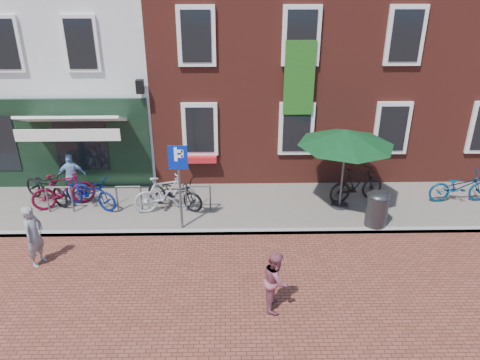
{
  "coord_description": "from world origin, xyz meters",
  "views": [
    {
      "loc": [
        1.48,
        -10.88,
        6.84
      ],
      "look_at": [
        1.7,
        0.66,
        1.34
      ],
      "focal_mm": 35.13,
      "sensor_mm": 36.0,
      "label": 1
    }
  ],
  "objects_px": {
    "bicycle_3": "(165,193)",
    "bicycle_4": "(175,193)",
    "bicycle_0": "(46,187)",
    "bicycle_5": "(357,185)",
    "boy": "(276,280)",
    "cafe_person": "(72,176)",
    "bicycle_2": "(90,192)",
    "bicycle_1": "(63,190)",
    "parasol": "(347,134)",
    "litter_bin": "(377,207)",
    "parking_sign": "(179,173)",
    "bicycle_6": "(460,186)",
    "woman": "(34,236)"
  },
  "relations": [
    {
      "from": "cafe_person",
      "to": "bicycle_0",
      "type": "distance_m",
      "value": 0.81
    },
    {
      "from": "bicycle_0",
      "to": "bicycle_5",
      "type": "xyz_separation_m",
      "value": [
        9.35,
        -0.1,
        0.05
      ]
    },
    {
      "from": "bicycle_1",
      "to": "bicycle_4",
      "type": "height_order",
      "value": "bicycle_1"
    },
    {
      "from": "boy",
      "to": "cafe_person",
      "type": "distance_m",
      "value": 7.72
    },
    {
      "from": "parking_sign",
      "to": "cafe_person",
      "type": "relative_size",
      "value": 1.73
    },
    {
      "from": "bicycle_3",
      "to": "bicycle_6",
      "type": "height_order",
      "value": "bicycle_3"
    },
    {
      "from": "bicycle_0",
      "to": "bicycle_2",
      "type": "distance_m",
      "value": 1.44
    },
    {
      "from": "bicycle_1",
      "to": "boy",
      "type": "bearing_deg",
      "value": -151.08
    },
    {
      "from": "litter_bin",
      "to": "bicycle_3",
      "type": "xyz_separation_m",
      "value": [
        -5.92,
        0.96,
        -0.02
      ]
    },
    {
      "from": "cafe_person",
      "to": "bicycle_4",
      "type": "distance_m",
      "value": 3.3
    },
    {
      "from": "litter_bin",
      "to": "cafe_person",
      "type": "bearing_deg",
      "value": 167.92
    },
    {
      "from": "cafe_person",
      "to": "boy",
      "type": "bearing_deg",
      "value": 127.07
    },
    {
      "from": "bicycle_2",
      "to": "bicycle_1",
      "type": "bearing_deg",
      "value": 112.19
    },
    {
      "from": "parasol",
      "to": "bicycle_4",
      "type": "bearing_deg",
      "value": 179.45
    },
    {
      "from": "parasol",
      "to": "bicycle_2",
      "type": "height_order",
      "value": "parasol"
    },
    {
      "from": "bicycle_5",
      "to": "parking_sign",
      "type": "bearing_deg",
      "value": 88.95
    },
    {
      "from": "boy",
      "to": "bicycle_2",
      "type": "bearing_deg",
      "value": 53.55
    },
    {
      "from": "woman",
      "to": "bicycle_4",
      "type": "distance_m",
      "value": 4.05
    },
    {
      "from": "bicycle_0",
      "to": "bicycle_1",
      "type": "height_order",
      "value": "bicycle_1"
    },
    {
      "from": "parasol",
      "to": "bicycle_5",
      "type": "bearing_deg",
      "value": 33.76
    },
    {
      "from": "woman",
      "to": "cafe_person",
      "type": "distance_m",
      "value": 3.42
    },
    {
      "from": "bicycle_0",
      "to": "bicycle_3",
      "type": "distance_m",
      "value": 3.69
    },
    {
      "from": "bicycle_6",
      "to": "litter_bin",
      "type": "bearing_deg",
      "value": 112.98
    },
    {
      "from": "boy",
      "to": "bicycle_1",
      "type": "xyz_separation_m",
      "value": [
        -5.88,
        4.44,
        -0.04
      ]
    },
    {
      "from": "boy",
      "to": "cafe_person",
      "type": "height_order",
      "value": "cafe_person"
    },
    {
      "from": "bicycle_5",
      "to": "bicycle_0",
      "type": "bearing_deg",
      "value": 72.05
    },
    {
      "from": "bicycle_3",
      "to": "bicycle_6",
      "type": "bearing_deg",
      "value": -103.97
    },
    {
      "from": "bicycle_0",
      "to": "woman",
      "type": "bearing_deg",
      "value": -131.63
    },
    {
      "from": "parking_sign",
      "to": "boy",
      "type": "height_order",
      "value": "parking_sign"
    },
    {
      "from": "parking_sign",
      "to": "bicycle_0",
      "type": "relative_size",
      "value": 1.3
    },
    {
      "from": "parasol",
      "to": "bicycle_4",
      "type": "relative_size",
      "value": 1.46
    },
    {
      "from": "bicycle_3",
      "to": "parasol",
      "type": "bearing_deg",
      "value": -105.31
    },
    {
      "from": "litter_bin",
      "to": "bicycle_3",
      "type": "bearing_deg",
      "value": 170.83
    },
    {
      "from": "bicycle_5",
      "to": "bicycle_3",
      "type": "bearing_deg",
      "value": 77.52
    },
    {
      "from": "boy",
      "to": "cafe_person",
      "type": "bearing_deg",
      "value": 53.02
    },
    {
      "from": "bicycle_0",
      "to": "litter_bin",
      "type": "bearing_deg",
      "value": -66.01
    },
    {
      "from": "cafe_person",
      "to": "parking_sign",
      "type": "bearing_deg",
      "value": 139.23
    },
    {
      "from": "bicycle_4",
      "to": "bicycle_6",
      "type": "relative_size",
      "value": 1.0
    },
    {
      "from": "bicycle_0",
      "to": "bicycle_4",
      "type": "bearing_deg",
      "value": -63.06
    },
    {
      "from": "cafe_person",
      "to": "bicycle_6",
      "type": "xyz_separation_m",
      "value": [
        11.76,
        -0.54,
        -0.21
      ]
    },
    {
      "from": "bicycle_0",
      "to": "bicycle_2",
      "type": "bearing_deg",
      "value": -70.59
    },
    {
      "from": "bicycle_3",
      "to": "bicycle_4",
      "type": "relative_size",
      "value": 0.97
    },
    {
      "from": "bicycle_0",
      "to": "bicycle_5",
      "type": "height_order",
      "value": "bicycle_5"
    },
    {
      "from": "bicycle_4",
      "to": "bicycle_6",
      "type": "distance_m",
      "value": 8.56
    },
    {
      "from": "parasol",
      "to": "bicycle_3",
      "type": "height_order",
      "value": "parasol"
    },
    {
      "from": "litter_bin",
      "to": "woman",
      "type": "xyz_separation_m",
      "value": [
        -8.73,
        -1.52,
        0.13
      ]
    },
    {
      "from": "bicycle_5",
      "to": "litter_bin",
      "type": "bearing_deg",
      "value": 171.11
    },
    {
      "from": "boy",
      "to": "bicycle_0",
      "type": "bearing_deg",
      "value": 58.23
    },
    {
      "from": "boy",
      "to": "parking_sign",
      "type": "bearing_deg",
      "value": 40.41
    },
    {
      "from": "bicycle_2",
      "to": "bicycle_3",
      "type": "distance_m",
      "value": 2.26
    }
  ]
}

